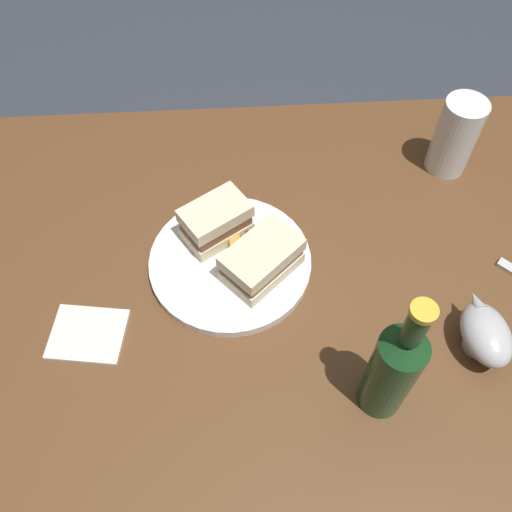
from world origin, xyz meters
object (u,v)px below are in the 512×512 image
sandwich_half_left (262,260)px  napkin (88,334)px  sandwich_half_right (216,222)px  pint_glass (454,141)px  gravy_boat (486,334)px  cider_bottle (393,369)px  plate (230,262)px

sandwich_half_left → napkin: sandwich_half_left is taller
sandwich_half_right → napkin: size_ratio=1.14×
pint_glass → gravy_boat: size_ratio=1.23×
sandwich_half_right → sandwich_half_left: bearing=-48.0°
napkin → sandwich_half_right: bearing=39.8°
pint_glass → sandwich_half_right: bearing=-161.1°
cider_bottle → napkin: bearing=163.7°
sandwich_half_right → pint_glass: pint_glass is taller
sandwich_half_right → pint_glass: bearing=18.9°
plate → napkin: (-0.22, -0.11, -0.00)m
cider_bottle → napkin: cider_bottle is taller
plate → gravy_boat: gravy_boat is taller
sandwich_half_left → pint_glass: pint_glass is taller
napkin → cider_bottle: bearing=-16.3°
sandwich_half_right → cider_bottle: (0.22, -0.29, 0.05)m
sandwich_half_left → pint_glass: 0.42m
gravy_boat → plate: bearing=155.2°
sandwich_half_left → pint_glass: (0.36, 0.22, 0.02)m
gravy_boat → napkin: 0.58m
plate → pint_glass: (0.41, 0.20, 0.05)m
pint_glass → cider_bottle: cider_bottle is taller
pint_glass → cider_bottle: 0.48m
sandwich_half_right → cider_bottle: bearing=-52.6°
cider_bottle → napkin: (-0.42, 0.12, -0.10)m
plate → pint_glass: 0.45m
sandwich_half_left → gravy_boat: sandwich_half_left is taller
sandwich_half_left → napkin: 0.29m
sandwich_half_left → sandwich_half_right: size_ratio=1.12×
cider_bottle → sandwich_half_right: bearing=127.4°
pint_glass → gravy_boat: (-0.04, -0.36, -0.02)m
sandwich_half_right → gravy_boat: (0.38, -0.22, -0.01)m
plate → sandwich_half_right: sandwich_half_right is taller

